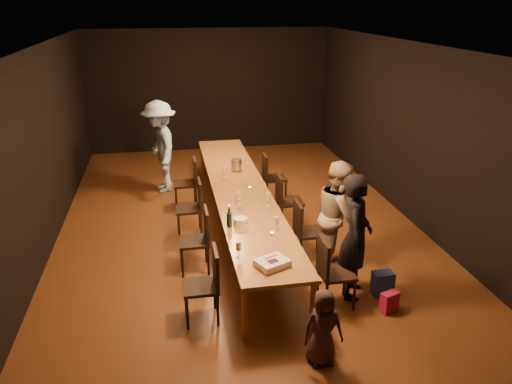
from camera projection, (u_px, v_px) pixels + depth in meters
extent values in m
plane|color=#4F2F13|center=(241.00, 230.00, 8.45)|extent=(10.00, 10.00, 0.00)
cube|color=black|center=(209.00, 91.00, 12.49)|extent=(6.00, 0.04, 3.00)
cube|color=black|center=(353.00, 346.00, 3.32)|extent=(6.00, 0.04, 3.00)
cube|color=black|center=(40.00, 154.00, 7.40)|extent=(0.04, 10.00, 3.00)
cube|color=black|center=(415.00, 135.00, 8.41)|extent=(0.04, 10.00, 3.00)
cube|color=silver|center=(238.00, 46.00, 7.36)|extent=(6.00, 10.00, 0.04)
cube|color=brown|center=(240.00, 190.00, 8.19)|extent=(0.90, 6.00, 0.05)
cylinder|color=brown|center=(245.00, 314.00, 5.60)|extent=(0.08, 0.08, 0.70)
cylinder|color=brown|center=(313.00, 307.00, 5.73)|extent=(0.08, 0.08, 0.70)
cylinder|color=brown|center=(202.00, 160.00, 10.91)|extent=(0.08, 0.08, 0.70)
cylinder|color=brown|center=(238.00, 158.00, 11.05)|extent=(0.08, 0.08, 0.70)
imported|color=black|center=(356.00, 236.00, 6.33)|extent=(0.60, 0.72, 1.67)
imported|color=tan|center=(339.00, 216.00, 7.03)|extent=(0.79, 0.91, 1.60)
imported|color=#90BBDF|center=(160.00, 147.00, 9.85)|extent=(0.90, 1.29, 1.83)
imported|color=#3A2520|center=(323.00, 327.00, 5.24)|extent=(0.43, 0.29, 0.87)
cube|color=#BD1C4B|center=(389.00, 302.00, 6.20)|extent=(0.25, 0.19, 0.26)
cube|color=#2743A9|center=(383.00, 283.00, 6.55)|extent=(0.27, 0.19, 0.33)
cube|color=white|center=(272.00, 263.00, 5.79)|extent=(0.44, 0.41, 0.08)
cube|color=black|center=(273.00, 261.00, 5.75)|extent=(0.15, 0.13, 0.00)
cube|color=red|center=(271.00, 257.00, 5.84)|extent=(0.18, 0.10, 0.00)
cylinder|color=white|center=(240.00, 222.00, 6.83)|extent=(0.25, 0.25, 0.11)
cylinder|color=#AAA9AE|center=(236.00, 165.00, 8.99)|extent=(0.20, 0.20, 0.21)
cylinder|color=#B2B7B2|center=(272.00, 234.00, 6.57)|extent=(0.05, 0.05, 0.03)
cylinder|color=#B2B7B2|center=(250.00, 188.00, 8.14)|extent=(0.05, 0.05, 0.03)
cylinder|color=#B2B7B2|center=(236.00, 159.00, 9.59)|extent=(0.05, 0.05, 0.03)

